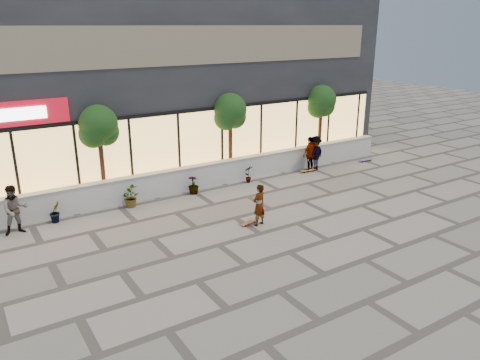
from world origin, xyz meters
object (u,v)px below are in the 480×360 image
tree_east (321,103)px  skateboard_right_far (366,160)px  skater_left (15,210)px  skateboard_center (249,222)px  skater_right_far (315,153)px  tree_midwest (99,129)px  skater_center (259,205)px  skateboard_right_near (308,170)px  tree_mideast (230,114)px  skater_right_near (310,154)px

tree_east → skateboard_right_far: tree_east is taller
skater_left → skateboard_center: 8.05m
tree_east → skater_right_far: tree_east is taller
tree_midwest → skateboard_center: 6.97m
tree_east → skater_center: bearing=-144.5°
tree_midwest → skater_center: tree_midwest is taller
skater_right_far → skateboard_right_near: 0.92m
tree_mideast → tree_east: (5.50, 0.00, 0.00)m
skater_right_near → skateboard_right_far: 3.69m
skateboard_right_near → skateboard_right_far: size_ratio=0.98×
tree_mideast → skater_center: 6.23m
tree_midwest → skateboard_right_near: tree_midwest is taller
tree_mideast → skateboard_right_near: 4.79m
skater_left → skater_right_far: (13.51, 0.17, -0.02)m
skater_center → skater_right_near: skater_right_near is taller
tree_mideast → skateboard_center: (-2.38, -5.20, -2.91)m
tree_midwest → skater_left: (-3.51, -1.57, -2.11)m
tree_east → skater_right_near: tree_east is taller
skateboard_right_near → skater_left: bearing=-175.5°
tree_midwest → skateboard_right_near: bearing=-9.0°
tree_midwest → skater_center: (3.89, -5.43, -2.22)m
tree_midwest → skateboard_center: (3.62, -5.20, -2.91)m
skater_left → skater_right_near: skater_left is taller
skater_center → skateboard_right_far: bearing=-172.3°
skateboard_right_far → skateboard_center: bearing=-155.7°
tree_midwest → skater_right_far: 10.32m
tree_east → skater_left: (-15.01, -1.57, -2.11)m
skater_right_near → skater_right_far: skater_right_near is taller
tree_midwest → skateboard_center: tree_midwest is taller
skater_right_far → skateboard_right_near: skater_right_far is taller
skateboard_center → skateboard_right_far: bearing=9.7°
skater_right_near → tree_midwest: bearing=-19.4°
tree_east → tree_mideast: bearing=180.0°
tree_east → skater_left: size_ratio=2.25×
skater_right_far → skateboard_right_near: bearing=-4.4°
tree_mideast → skateboard_right_far: 8.02m
skater_right_near → skateboard_right_far: (3.59, -0.29, -0.78)m
tree_mideast → skater_right_far: tree_mideast is taller
tree_east → skateboard_center: size_ratio=5.11×
tree_mideast → skater_right_far: size_ratio=2.29×
skater_right_far → skateboard_right_far: skater_right_far is taller
tree_mideast → tree_east: size_ratio=1.00×
skater_left → skateboard_right_near: bearing=-0.6°
skateboard_center → skateboard_right_near: size_ratio=0.91×
tree_mideast → skater_center: bearing=-111.3°
tree_east → skater_right_near: size_ratio=2.27×
skater_center → skater_left: 8.35m
tree_midwest → skateboard_right_near: size_ratio=4.66×
skater_left → skateboard_right_far: (16.79, -0.12, -0.79)m
tree_mideast → skater_center: (-2.11, -5.43, -2.22)m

